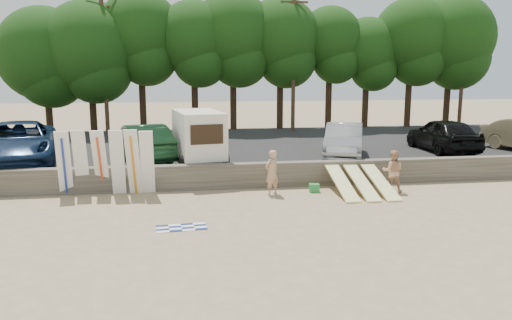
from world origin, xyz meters
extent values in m
plane|color=tan|center=(0.00, 0.00, 0.00)|extent=(120.00, 120.00, 0.00)
cube|color=#6B6356|center=(0.00, 3.00, 0.50)|extent=(44.00, 0.50, 1.00)
cube|color=#282828|center=(0.00, 10.50, 0.35)|extent=(44.00, 14.50, 0.70)
cylinder|color=#382616|center=(-13.87, 17.60, 2.39)|extent=(0.44, 0.44, 3.38)
sphere|color=#214B15|center=(-13.87, 17.60, 5.69)|extent=(6.03, 6.03, 6.03)
cylinder|color=#382616|center=(-11.03, 17.18, 2.52)|extent=(0.44, 0.44, 3.63)
sphere|color=#214B15|center=(-11.03, 17.18, 6.06)|extent=(6.06, 6.06, 6.06)
cylinder|color=#382616|center=(-7.88, 17.60, 2.88)|extent=(0.44, 0.44, 4.36)
sphere|color=#214B15|center=(-7.88, 17.60, 7.14)|extent=(5.37, 5.37, 5.37)
cylinder|color=#382616|center=(-4.44, 17.26, 2.76)|extent=(0.44, 0.44, 4.11)
sphere|color=#214B15|center=(-4.44, 17.26, 6.77)|extent=(4.90, 4.90, 4.90)
cylinder|color=#382616|center=(-1.82, 17.60, 2.86)|extent=(0.44, 0.44, 4.32)
sphere|color=#214B15|center=(-1.82, 17.60, 7.08)|extent=(5.61, 5.61, 5.61)
cylinder|color=#382616|center=(1.43, 17.60, 2.80)|extent=(0.44, 0.44, 4.19)
sphere|color=#214B15|center=(1.43, 17.60, 6.89)|extent=(5.36, 5.36, 5.36)
cylinder|color=#382616|center=(4.92, 17.60, 2.77)|extent=(0.44, 0.44, 4.15)
sphere|color=#214B15|center=(4.92, 17.60, 6.82)|extent=(4.45, 4.45, 4.45)
cylinder|color=#382616|center=(7.63, 17.58, 2.54)|extent=(0.44, 0.44, 3.68)
sphere|color=#214B15|center=(7.63, 17.58, 6.13)|extent=(4.42, 4.42, 4.42)
cylinder|color=#382616|center=(10.69, 17.23, 2.84)|extent=(0.44, 0.44, 4.28)
sphere|color=#214B15|center=(10.69, 17.23, 7.03)|extent=(5.36, 5.36, 5.36)
cylinder|color=#382616|center=(13.64, 17.19, 2.83)|extent=(0.44, 0.44, 4.27)
sphere|color=#214B15|center=(13.64, 17.19, 7.01)|extent=(6.01, 6.01, 6.01)
cylinder|color=#473321|center=(-10.00, 16.00, 5.20)|extent=(0.26, 0.26, 9.00)
cube|color=#473321|center=(-10.00, 16.00, 8.50)|extent=(1.50, 0.10, 0.10)
cylinder|color=#473321|center=(2.00, 16.00, 5.20)|extent=(0.26, 0.26, 9.00)
cube|color=#473321|center=(2.00, 16.00, 9.00)|extent=(1.80, 0.12, 0.12)
cube|color=#473321|center=(2.00, 16.00, 8.50)|extent=(1.50, 0.10, 0.10)
cylinder|color=#473321|center=(14.00, 16.00, 5.20)|extent=(0.26, 0.26, 9.00)
cube|color=#473321|center=(14.00, 16.00, 9.00)|extent=(1.80, 0.12, 0.12)
cube|color=#473321|center=(14.00, 16.00, 8.50)|extent=(1.50, 0.10, 0.10)
cube|color=white|center=(-4.68, 5.05, 1.98)|extent=(2.28, 3.76, 1.94)
cube|color=black|center=(-4.41, 3.29, 2.16)|extent=(1.31, 0.24, 0.79)
cylinder|color=black|center=(-5.42, 3.77, 0.99)|extent=(0.26, 0.60, 0.58)
cylinder|color=black|center=(-3.59, 4.05, 0.99)|extent=(0.26, 0.60, 0.58)
cylinder|color=black|center=(-5.77, 6.04, 0.99)|extent=(0.26, 0.60, 0.58)
cylinder|color=black|center=(-3.94, 6.32, 0.99)|extent=(0.26, 0.60, 0.58)
imported|color=#132443|center=(-12.39, 6.19, 1.59)|extent=(4.23, 6.91, 1.79)
imported|color=black|center=(-7.11, 6.04, 1.51)|extent=(3.13, 5.22, 1.63)
imported|color=gray|center=(2.02, 5.48, 1.48)|extent=(3.17, 4.98, 1.55)
imported|color=black|center=(7.43, 6.37, 1.53)|extent=(2.05, 4.92, 1.67)
cube|color=white|center=(-9.74, 2.49, 1.26)|extent=(0.58, 0.81, 2.52)
cube|color=white|center=(-9.17, 2.65, 1.27)|extent=(0.51, 0.72, 2.53)
cube|color=white|center=(-8.46, 2.61, 1.25)|extent=(0.56, 0.83, 2.51)
cube|color=white|center=(-7.81, 2.44, 1.26)|extent=(0.52, 0.75, 2.53)
cube|color=white|center=(-7.23, 2.44, 1.27)|extent=(0.60, 0.75, 2.54)
cube|color=white|center=(-6.72, 2.36, 1.25)|extent=(0.51, 0.85, 2.50)
cube|color=#FFFCA0|center=(0.60, 1.41, 0.46)|extent=(0.56, 2.90, 0.92)
cube|color=#FFFCA0|center=(1.37, 1.38, 0.45)|extent=(0.56, 2.90, 0.90)
cube|color=#FFFCA0|center=(2.12, 1.36, 0.44)|extent=(0.56, 2.90, 0.89)
imported|color=tan|center=(-2.07, 1.68, 0.86)|extent=(0.75, 0.69, 1.72)
imported|color=tan|center=(2.66, 1.45, 0.82)|extent=(0.96, 0.86, 1.64)
cube|color=green|center=(-0.35, 1.85, 0.16)|extent=(0.41, 0.34, 0.32)
cube|color=#E8591B|center=(2.74, 2.14, 0.11)|extent=(0.30, 0.26, 0.22)
plane|color=white|center=(-5.49, -1.92, 0.01)|extent=(1.61, 1.61, 0.00)
camera|label=1|loc=(-5.45, -16.50, 4.66)|focal=35.00mm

